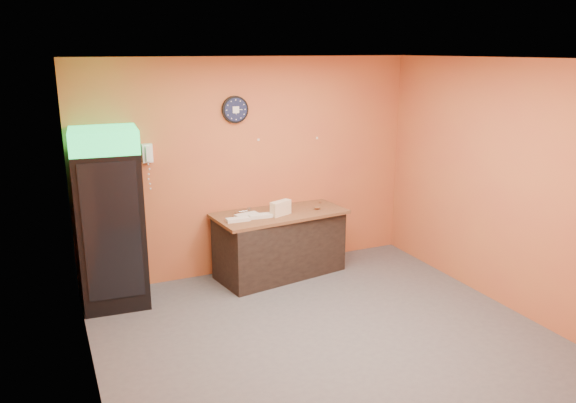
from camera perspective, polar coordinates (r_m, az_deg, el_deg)
floor at (r=6.08m, az=3.32°, el=-13.11°), size 4.50×4.50×0.00m
back_wall at (r=7.34m, az=-3.73°, el=3.53°), size 4.50×0.02×2.80m
left_wall at (r=4.97m, az=-20.16°, el=-3.13°), size 0.02×4.00×2.80m
right_wall at (r=6.87m, az=20.42°, el=1.78°), size 0.02×4.00×2.80m
ceiling at (r=5.35m, az=3.79°, el=14.29°), size 4.50×4.00×0.02m
beverage_cooler at (r=6.65m, az=-17.51°, el=-1.94°), size 0.77×0.78×2.05m
prep_counter at (r=7.37m, az=-0.84°, el=-4.42°), size 1.72×0.97×0.81m
wall_clock at (r=7.12m, az=-5.39°, el=9.28°), size 0.34×0.06×0.34m
wall_phone at (r=6.89m, az=-14.10°, el=4.78°), size 0.12×0.11×0.22m
butcher_paper at (r=7.24m, az=-0.86°, el=-1.24°), size 1.76×0.96×0.04m
sub_roll_stack at (r=7.08m, az=-0.75°, el=-0.68°), size 0.31×0.20×0.18m
wrapped_sandwich_left at (r=6.88m, az=-5.11°, el=-1.84°), size 0.29×0.12×0.04m
wrapped_sandwich_mid at (r=7.00m, az=-2.75°, el=-1.46°), size 0.31×0.15×0.04m
wrapped_sandwich_right at (r=7.04m, az=-4.24°, el=-1.40°), size 0.31×0.17×0.04m
kitchen_tool at (r=7.28m, az=-3.97°, el=-0.78°), size 0.06×0.06×0.06m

